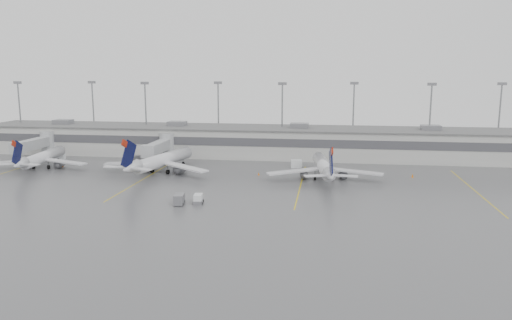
# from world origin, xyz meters

# --- Properties ---
(ground) EXTENTS (260.00, 260.00, 0.00)m
(ground) POSITION_xyz_m (0.00, 0.00, 0.00)
(ground) COLOR #57575A
(ground) RESTS_ON ground
(terminal) EXTENTS (152.00, 17.00, 9.45)m
(terminal) POSITION_xyz_m (-0.01, 57.98, 4.17)
(terminal) COLOR #ADADA8
(terminal) RESTS_ON ground
(light_masts) EXTENTS (142.40, 8.00, 20.60)m
(light_masts) POSITION_xyz_m (0.00, 63.75, 12.03)
(light_masts) COLOR gray
(light_masts) RESTS_ON ground
(jet_bridge_left) EXTENTS (4.00, 17.20, 7.00)m
(jet_bridge_left) POSITION_xyz_m (-55.50, 45.72, 3.87)
(jet_bridge_left) COLOR #95989A
(jet_bridge_left) RESTS_ON ground
(jet_bridge_right) EXTENTS (4.00, 17.20, 7.00)m
(jet_bridge_right) POSITION_xyz_m (-20.50, 45.72, 3.87)
(jet_bridge_right) COLOR #95989A
(jet_bridge_right) RESTS_ON ground
(stand_markings) EXTENTS (105.25, 40.00, 0.01)m
(stand_markings) POSITION_xyz_m (-0.00, 24.00, 0.01)
(stand_markings) COLOR #DBBA0C
(stand_markings) RESTS_ON ground
(jet_far_left) EXTENTS (24.21, 27.27, 8.83)m
(jet_far_left) POSITION_xyz_m (-46.64, 31.99, 2.74)
(jet_far_left) COLOR silver
(jet_far_left) RESTS_ON ground
(jet_mid_left) EXTENTS (26.61, 30.16, 9.89)m
(jet_mid_left) POSITION_xyz_m (-15.74, 30.91, 3.07)
(jet_mid_left) COLOR silver
(jet_mid_left) RESTS_ON ground
(jet_mid_right) EXTENTS (25.48, 28.72, 9.31)m
(jet_mid_right) POSITION_xyz_m (22.23, 29.57, 2.89)
(jet_mid_right) COLOR silver
(jet_mid_right) RESTS_ON ground
(baggage_tug) EXTENTS (2.03, 2.86, 1.73)m
(baggage_tug) POSITION_xyz_m (-0.08, 5.81, 0.67)
(baggage_tug) COLOR white
(baggage_tug) RESTS_ON ground
(baggage_cart) EXTENTS (2.03, 3.13, 1.90)m
(baggage_cart) POSITION_xyz_m (-3.28, 4.61, 0.99)
(baggage_cart) COLOR slate
(baggage_cart) RESTS_ON ground
(gse_uld_a) EXTENTS (2.60, 1.85, 1.74)m
(gse_uld_a) POSITION_xyz_m (-48.87, 44.45, 0.87)
(gse_uld_a) COLOR white
(gse_uld_a) RESTS_ON ground
(gse_uld_b) EXTENTS (2.25, 1.55, 1.55)m
(gse_uld_b) POSITION_xyz_m (-15.30, 43.26, 0.77)
(gse_uld_b) COLOR white
(gse_uld_b) RESTS_ON ground
(gse_uld_c) EXTENTS (2.94, 2.22, 1.89)m
(gse_uld_c) POSITION_xyz_m (15.30, 42.54, 0.94)
(gse_uld_c) COLOR white
(gse_uld_c) RESTS_ON ground
(gse_loader) EXTENTS (2.86, 3.40, 1.81)m
(gse_loader) POSITION_xyz_m (-27.24, 43.23, 0.91)
(gse_loader) COLOR slate
(gse_loader) RESTS_ON ground
(cone_a) EXTENTS (0.38, 0.38, 0.60)m
(cone_a) POSITION_xyz_m (-42.69, 34.70, 0.30)
(cone_a) COLOR orange
(cone_a) RESTS_ON ground
(cone_b) EXTENTS (0.49, 0.49, 0.78)m
(cone_b) POSITION_xyz_m (-20.89, 40.75, 0.39)
(cone_b) COLOR orange
(cone_b) RESTS_ON ground
(cone_c) EXTENTS (0.42, 0.42, 0.67)m
(cone_c) POSITION_xyz_m (7.31, 32.01, 0.34)
(cone_c) COLOR orange
(cone_c) RESTS_ON ground
(cone_d) EXTENTS (0.50, 0.50, 0.80)m
(cone_d) POSITION_xyz_m (42.10, 34.66, 0.40)
(cone_d) COLOR orange
(cone_d) RESTS_ON ground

